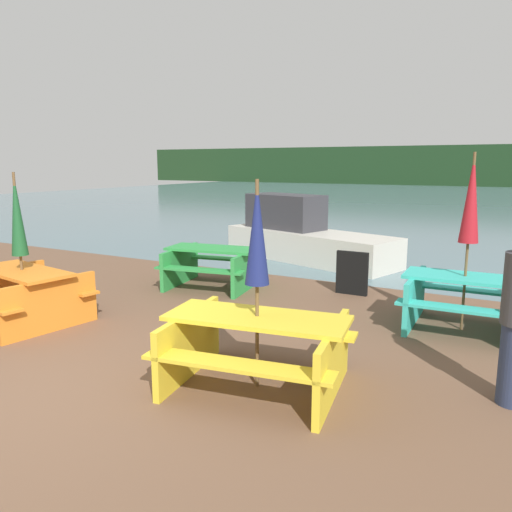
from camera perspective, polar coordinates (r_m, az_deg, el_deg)
ground_plane at (r=5.54m, az=-24.08°, el=-14.18°), size 60.00×60.00×0.00m
water at (r=34.16m, az=21.86°, el=6.06°), size 60.00×50.00×0.00m
far_treeline at (r=54.00m, az=24.70°, el=9.37°), size 80.00×1.60×4.00m
picnic_table_yellow at (r=5.08m, az=0.12°, el=-9.95°), size 2.00×1.64×0.74m
picnic_table_orange at (r=7.80m, az=-25.02°, el=-3.64°), size 1.84×1.62×0.76m
picnic_table_teal at (r=7.31m, az=22.63°, el=-4.42°), size 1.59×1.42×0.75m
picnic_table_green at (r=9.11m, az=-4.98°, el=-0.82°), size 1.82×1.63×0.73m
umbrella_darkgreen at (r=7.62m, az=-25.64°, el=4.16°), size 0.22×0.22×2.12m
umbrella_crimson at (r=7.11m, az=23.39°, el=5.92°), size 0.25×0.25×2.38m
umbrella_navy at (r=4.80m, az=0.13°, el=2.43°), size 0.24×0.24×2.09m
boat at (r=11.78m, az=5.37°, el=2.26°), size 4.48×2.51×1.50m
signboard at (r=8.73m, az=10.91°, el=-1.93°), size 0.55×0.08×0.75m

